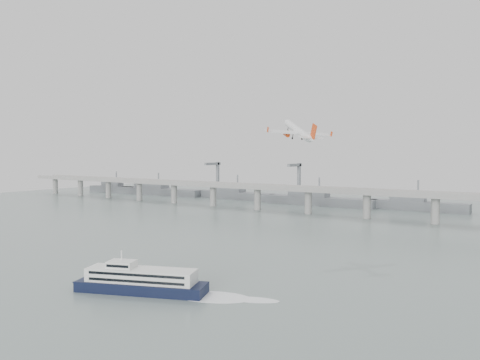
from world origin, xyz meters
The scene contains 5 objects.
ground centered at (0.00, 0.00, 0.00)m, with size 900.00×900.00×0.00m, color slate.
bridge centered at (-1.15, 200.00, 17.65)m, with size 800.00×22.00×23.90m.
distant_fleet centered at (-155.36, 265.08, 6.22)m, with size 453.00×60.90×40.00m.
ferry centered at (17.95, -34.80, 4.04)m, with size 75.40×35.91×14.91m.
airliner centered at (27.04, 70.55, 62.07)m, with size 34.00×32.93×16.47m.
Camera 1 is at (141.65, -152.56, 50.26)m, focal length 35.00 mm.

